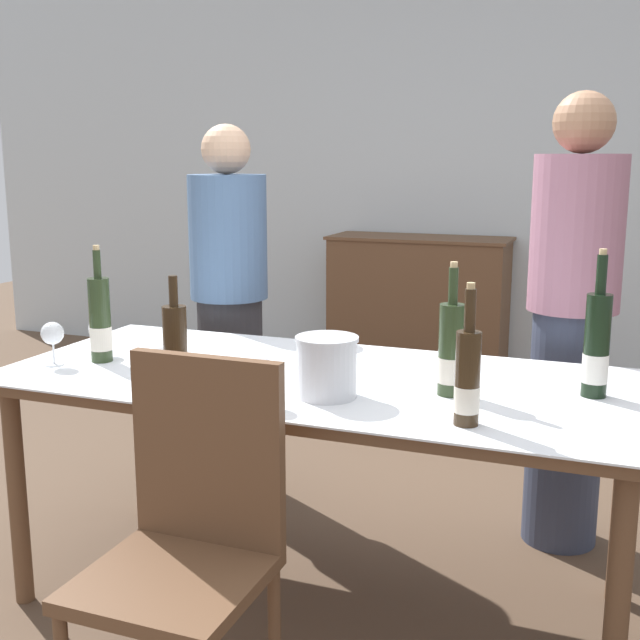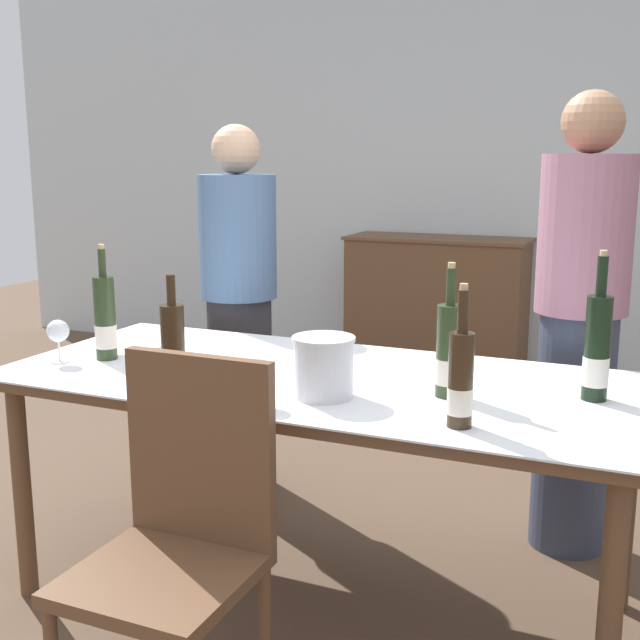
{
  "view_description": "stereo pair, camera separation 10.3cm",
  "coord_description": "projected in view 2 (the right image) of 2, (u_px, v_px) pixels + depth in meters",
  "views": [
    {
      "loc": [
        0.89,
        -2.29,
        1.46
      ],
      "look_at": [
        0.0,
        0.0,
        0.96
      ],
      "focal_mm": 45.0,
      "sensor_mm": 36.0,
      "label": 1
    },
    {
      "loc": [
        0.98,
        -2.25,
        1.46
      ],
      "look_at": [
        0.0,
        0.0,
        0.96
      ],
      "focal_mm": 45.0,
      "sensor_mm": 36.0,
      "label": 2
    }
  ],
  "objects": [
    {
      "name": "sideboard_cabinet",
      "position": [
        436.0,
        309.0,
        5.29
      ],
      "size": [
        1.18,
        0.46,
        0.95
      ],
      "color": "brown",
      "rests_on": "ground_plane"
    },
    {
      "name": "wine_bottle_3",
      "position": [
        597.0,
        350.0,
        2.26
      ],
      "size": [
        0.07,
        0.07,
        0.43
      ],
      "color": "black",
      "rests_on": "dining_table"
    },
    {
      "name": "wine_glass_0",
      "position": [
        255.0,
        372.0,
        2.22
      ],
      "size": [
        0.08,
        0.08,
        0.14
      ],
      "color": "white",
      "rests_on": "dining_table"
    },
    {
      "name": "wine_glass_2",
      "position": [
        163.0,
        356.0,
        2.38
      ],
      "size": [
        0.07,
        0.07,
        0.14
      ],
      "color": "white",
      "rests_on": "dining_table"
    },
    {
      "name": "wine_glass_3",
      "position": [
        58.0,
        332.0,
        2.68
      ],
      "size": [
        0.08,
        0.08,
        0.15
      ],
      "color": "white",
      "rests_on": "dining_table"
    },
    {
      "name": "person_guest_left",
      "position": [
        579.0,
        327.0,
        2.92
      ],
      "size": [
        0.33,
        0.33,
        1.69
      ],
      "color": "#383F56",
      "rests_on": "ground_plane"
    },
    {
      "name": "wine_bottle_0",
      "position": [
        173.0,
        354.0,
        2.29
      ],
      "size": [
        0.07,
        0.07,
        0.36
      ],
      "color": "#332314",
      "rests_on": "dining_table"
    },
    {
      "name": "ground_plane",
      "position": [
        320.0,
        599.0,
        2.69
      ],
      "size": [
        12.0,
        12.0,
        0.0
      ],
      "primitive_type": "plane",
      "color": "brown"
    },
    {
      "name": "back_wall",
      "position": [
        511.0,
        166.0,
        5.21
      ],
      "size": [
        8.0,
        0.1,
        2.8
      ],
      "color": "silver",
      "rests_on": "ground_plane"
    },
    {
      "name": "wine_bottle_1",
      "position": [
        461.0,
        380.0,
        2.03
      ],
      "size": [
        0.07,
        0.07,
        0.37
      ],
      "color": "#332314",
      "rests_on": "dining_table"
    },
    {
      "name": "person_host",
      "position": [
        239.0,
        313.0,
        3.46
      ],
      "size": [
        0.33,
        0.33,
        1.59
      ],
      "color": "#2D2D33",
      "rests_on": "ground_plane"
    },
    {
      "name": "wine_bottle_2",
      "position": [
        105.0,
        320.0,
        2.72
      ],
      "size": [
        0.07,
        0.07,
        0.39
      ],
      "color": "#28381E",
      "rests_on": "dining_table"
    },
    {
      "name": "dining_table",
      "position": [
        320.0,
        397.0,
        2.55
      ],
      "size": [
        2.03,
        0.91,
        0.78
      ],
      "color": "brown",
      "rests_on": "ground_plane"
    },
    {
      "name": "ice_bucket",
      "position": [
        324.0,
        365.0,
        2.3
      ],
      "size": [
        0.18,
        0.18,
        0.18
      ],
      "color": "silver",
      "rests_on": "dining_table"
    },
    {
      "name": "wine_glass_1",
      "position": [
        106.0,
        328.0,
        2.82
      ],
      "size": [
        0.08,
        0.08,
        0.13
      ],
      "color": "white",
      "rests_on": "dining_table"
    },
    {
      "name": "chair_near_front",
      "position": [
        181.0,
        526.0,
        2.01
      ],
      "size": [
        0.42,
        0.42,
        0.97
      ],
      "color": "brown",
      "rests_on": "ground_plane"
    },
    {
      "name": "wine_bottle_4",
      "position": [
        449.0,
        353.0,
        2.29
      ],
      "size": [
        0.08,
        0.08,
        0.39
      ],
      "color": "#28381E",
      "rests_on": "dining_table"
    }
  ]
}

